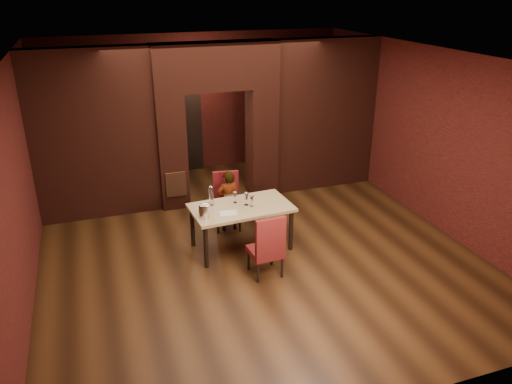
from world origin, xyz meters
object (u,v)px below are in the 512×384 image
at_px(dining_table, 241,227).
at_px(wine_glass_c, 252,201).
at_px(chair_far, 227,202).
at_px(water_bottle, 211,196).
at_px(wine_bucket, 204,211).
at_px(chair_near, 265,244).
at_px(person_seated, 228,201).
at_px(wine_glass_a, 235,197).
at_px(potted_plant, 260,210).
at_px(wine_glass_b, 246,199).

height_order(dining_table, wine_glass_c, wine_glass_c).
height_order(chair_far, wine_glass_c, chair_far).
bearing_deg(water_bottle, wine_bucket, -118.20).
height_order(chair_near, person_seated, person_seated).
bearing_deg(wine_glass_c, wine_glass_a, 132.71).
bearing_deg(chair_far, water_bottle, -117.05).
height_order(chair_far, potted_plant, chair_far).
height_order(dining_table, chair_far, chair_far).
relative_size(wine_glass_a, water_bottle, 0.58).
xyz_separation_m(chair_far, chair_near, (0.11, -1.72, 0.00)).
xyz_separation_m(chair_far, wine_bucket, (-0.66, -1.02, 0.37)).
relative_size(person_seated, potted_plant, 2.47).
distance_m(wine_bucket, potted_plant, 1.84).
distance_m(chair_far, water_bottle, 0.85).
xyz_separation_m(chair_far, water_bottle, (-0.44, -0.60, 0.43)).
height_order(person_seated, potted_plant, person_seated).
bearing_deg(water_bottle, potted_plant, 30.94).
distance_m(chair_far, wine_glass_a, 0.73).
distance_m(chair_far, potted_plant, 0.73).
relative_size(wine_glass_b, wine_bucket, 1.03).
relative_size(wine_glass_b, potted_plant, 0.47).
distance_m(wine_glass_c, wine_bucket, 0.85).
bearing_deg(wine_bucket, dining_table, 16.95).
bearing_deg(water_bottle, wine_glass_b, -19.35).
bearing_deg(chair_near, water_bottle, -67.17).
bearing_deg(wine_bucket, potted_plant, 39.14).
bearing_deg(dining_table, wine_glass_b, 8.58).
xyz_separation_m(wine_bucket, potted_plant, (1.33, 1.08, -0.65)).
bearing_deg(wine_glass_a, chair_far, 86.61).
bearing_deg(wine_glass_c, potted_plant, 62.43).
distance_m(person_seated, wine_glass_a, 0.63).
bearing_deg(wine_bucket, chair_near, -42.41).
relative_size(dining_table, wine_glass_b, 7.66).
xyz_separation_m(person_seated, wine_glass_a, (-0.03, -0.55, 0.30)).
distance_m(dining_table, wine_glass_c, 0.52).
bearing_deg(person_seated, chair_near, 92.78).
bearing_deg(potted_plant, water_bottle, -149.06).
height_order(wine_glass_b, wine_glass_c, wine_glass_b).
bearing_deg(chair_near, potted_plant, -110.38).
relative_size(chair_far, wine_glass_c, 5.37).
xyz_separation_m(dining_table, wine_glass_a, (-0.05, 0.17, 0.49)).
bearing_deg(chair_far, wine_glass_b, -72.60).
height_order(person_seated, wine_glass_b, person_seated).
height_order(wine_glass_b, wine_bucket, wine_glass_b).
bearing_deg(wine_glass_c, chair_near, -94.41).
bearing_deg(wine_glass_c, water_bottle, 155.87).
xyz_separation_m(wine_glass_b, wine_glass_c, (0.07, -0.08, -0.01)).
height_order(dining_table, water_bottle, water_bottle).
height_order(wine_glass_b, water_bottle, water_bottle).
xyz_separation_m(chair_far, potted_plant, (0.67, 0.07, -0.29)).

